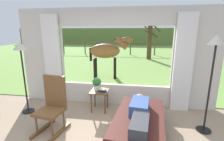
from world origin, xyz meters
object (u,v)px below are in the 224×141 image
at_px(reclining_person, 140,111).
at_px(pasture_tree, 150,41).
at_px(side_table, 100,94).
at_px(floor_lamp_left, 21,56).
at_px(floor_lamp_right, 215,55).
at_px(rocking_chair, 53,105).
at_px(book_stack, 102,90).
at_px(recliner_sofa, 139,124).
at_px(horse, 107,51).
at_px(potted_plant, 97,83).

xyz_separation_m(reclining_person, pasture_tree, (0.75, 8.96, 0.81)).
bearing_deg(side_table, floor_lamp_left, -168.04).
bearing_deg(floor_lamp_left, side_table, 11.96).
bearing_deg(floor_lamp_right, rocking_chair, -172.23).
bearing_deg(book_stack, floor_lamp_right, -12.60).
relative_size(recliner_sofa, reclining_person, 1.24).
height_order(recliner_sofa, horse, horse).
relative_size(recliner_sofa, floor_lamp_right, 0.93).
height_order(floor_lamp_left, pasture_tree, pasture_tree).
height_order(reclining_person, side_table, reclining_person).
relative_size(recliner_sofa, side_table, 3.44).
xyz_separation_m(reclining_person, horse, (-1.33, 3.84, 0.63)).
relative_size(side_table, book_stack, 2.60).
xyz_separation_m(side_table, pasture_tree, (1.73, 8.02, 0.90)).
bearing_deg(floor_lamp_left, rocking_chair, -30.33).
xyz_separation_m(floor_lamp_left, pasture_tree, (3.48, 8.39, -0.07)).
relative_size(recliner_sofa, book_stack, 8.93).
bearing_deg(recliner_sofa, side_table, 144.36).
distance_m(potted_plant, pasture_tree, 8.19).
bearing_deg(horse, pasture_tree, 151.20).
xyz_separation_m(floor_lamp_right, pasture_tree, (-0.55, 8.58, -0.22)).
xyz_separation_m(rocking_chair, horse, (0.38, 3.88, 0.61)).
xyz_separation_m(recliner_sofa, pasture_tree, (0.75, 8.91, 1.11)).
distance_m(recliner_sofa, side_table, 1.34).
relative_size(floor_lamp_left, horse, 0.96).
distance_m(reclining_person, floor_lamp_right, 1.70).
distance_m(potted_plant, floor_lamp_left, 1.86).
relative_size(reclining_person, book_stack, 7.18).
bearing_deg(book_stack, horse, 98.38).
bearing_deg(pasture_tree, horse, -112.14).
bearing_deg(floor_lamp_left, potted_plant, 14.46).
bearing_deg(horse, potted_plant, -1.26).
distance_m(side_table, pasture_tree, 8.26).
bearing_deg(recliner_sofa, book_stack, 143.79).
bearing_deg(rocking_chair, potted_plant, 67.56).
relative_size(book_stack, pasture_tree, 0.07).
bearing_deg(reclining_person, rocking_chair, -172.60).
xyz_separation_m(floor_lamp_left, floor_lamp_right, (4.04, -0.18, 0.15)).
height_order(rocking_chair, pasture_tree, pasture_tree).
relative_size(book_stack, floor_lamp_left, 0.12).
bearing_deg(horse, side_table, 0.19).
distance_m(side_table, floor_lamp_left, 2.04).
relative_size(recliner_sofa, rocking_chair, 1.60).
xyz_separation_m(side_table, potted_plant, (-0.08, 0.06, 0.28)).
xyz_separation_m(book_stack, horse, (-0.44, 2.97, 0.59)).
height_order(potted_plant, pasture_tree, pasture_tree).
height_order(side_table, floor_lamp_left, floor_lamp_left).
height_order(rocking_chair, side_table, rocking_chair).
bearing_deg(horse, rocking_chair, -12.29).
xyz_separation_m(rocking_chair, potted_plant, (0.65, 1.03, 0.16)).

